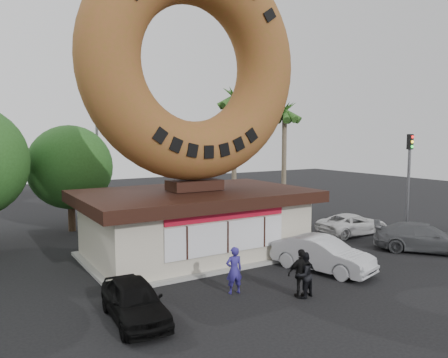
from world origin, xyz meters
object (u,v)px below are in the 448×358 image
donut_shop (195,221)px  street_lamp (100,158)px  car_grey (424,238)px  car_white (353,224)px  car_black (134,300)px  car_silver (322,254)px  giant_donut (194,64)px  person_left (234,270)px  person_center (303,275)px  traffic_signal (409,170)px  person_right (302,273)px

donut_shop → street_lamp: street_lamp is taller
car_grey → car_white: (-0.15, 4.67, -0.09)m
car_black → car_silver: bearing=8.2°
giant_donut → person_left: 10.22m
person_left → person_center: 2.60m
traffic_signal → car_white: (-3.68, 1.10, -3.24)m
donut_shop → person_center: 7.26m
car_black → car_grey: bearing=5.1°
giant_donut → car_grey: giant_donut is taller
car_white → person_right: bearing=125.8°
car_grey → street_lamp: bearing=88.0°
person_center → car_silver: person_center is taller
donut_shop → car_white: size_ratio=2.47×
giant_donut → person_center: size_ratio=6.58×
donut_shop → person_left: donut_shop is taller
donut_shop → giant_donut: 7.67m
donut_shop → person_center: donut_shop is taller
person_right → car_white: bearing=-127.3°
traffic_signal → car_black: traffic_signal is taller
street_lamp → car_silver: size_ratio=1.74×
person_right → car_black: 6.14m
giant_donut → street_lamp: (-1.86, 10.00, -4.96)m
person_left → car_white: 12.41m
giant_donut → person_center: bearing=-84.0°
person_center → car_black: size_ratio=0.44×
donut_shop → person_center: size_ratio=6.53×
car_black → car_silver: (8.92, 0.64, 0.09)m
car_black → person_center: bearing=-8.3°
person_right → car_white: 11.47m
person_left → car_black: person_left is taller
street_lamp → car_grey: street_lamp is taller
car_black → car_white: car_black is taller
car_white → car_black: bearing=110.4°
car_black → car_silver: size_ratio=0.86×
person_center → person_right: 0.08m
traffic_signal → person_right: (-13.30, -5.14, -2.95)m
traffic_signal → person_left: bearing=-167.1°
giant_donut → car_black: size_ratio=2.87×
car_silver → street_lamp: bearing=93.8°
giant_donut → person_right: size_ratio=6.17×
traffic_signal → car_white: bearing=163.4°
car_white → street_lamp: bearing=50.9°
person_left → car_grey: person_left is taller
street_lamp → traffic_signal: street_lamp is taller
giant_donut → car_white: bearing=-5.0°
street_lamp → traffic_signal: (15.86, -12.01, -0.61)m
donut_shop → car_grey: bearing=-28.0°
traffic_signal → person_center: bearing=-158.7°
car_white → person_left: bearing=114.5°
person_right → car_silver: (2.93, 1.95, -0.16)m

